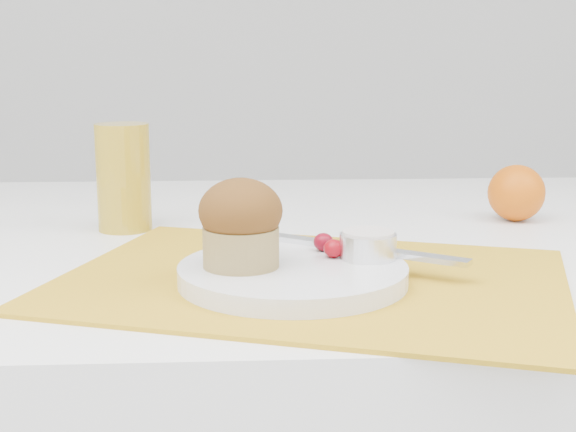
{
  "coord_description": "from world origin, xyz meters",
  "views": [
    {
      "loc": [
        -0.1,
        -0.88,
        0.96
      ],
      "look_at": [
        -0.06,
        -0.09,
        0.8
      ],
      "focal_mm": 50.0,
      "sensor_mm": 36.0,
      "label": 1
    }
  ],
  "objects": [
    {
      "name": "muffin",
      "position": [
        -0.11,
        -0.18,
        0.81
      ],
      "size": [
        0.08,
        0.08,
        0.08
      ],
      "color": "#9B824B",
      "rests_on": "plate"
    },
    {
      "name": "orange",
      "position": [
        0.24,
        0.11,
        0.79
      ],
      "size": [
        0.07,
        0.07,
        0.07
      ],
      "primitive_type": "sphere",
      "color": "#D35A07",
      "rests_on": "table"
    },
    {
      "name": "ramekin",
      "position": [
        0.01,
        -0.15,
        0.78
      ],
      "size": [
        0.06,
        0.06,
        0.02
      ],
      "primitive_type": "cylinder",
      "rotation": [
        0.0,
        0.0,
        0.21
      ],
      "color": "silver",
      "rests_on": "plate"
    },
    {
      "name": "plate",
      "position": [
        -0.06,
        -0.17,
        0.76
      ],
      "size": [
        0.24,
        0.24,
        0.02
      ],
      "primitive_type": "cylinder",
      "rotation": [
        0.0,
        0.0,
        -0.18
      ],
      "color": "silver",
      "rests_on": "placemat"
    },
    {
      "name": "butter_knife",
      "position": [
        0.01,
        -0.13,
        0.77
      ],
      "size": [
        0.18,
        0.13,
        0.01
      ],
      "primitive_type": "cube",
      "rotation": [
        0.0,
        0.0,
        -0.6
      ],
      "color": "silver",
      "rests_on": "plate"
    },
    {
      "name": "cream",
      "position": [
        0.01,
        -0.15,
        0.79
      ],
      "size": [
        0.05,
        0.05,
        0.01
      ],
      "primitive_type": "cylinder",
      "rotation": [
        0.0,
        0.0,
        0.09
      ],
      "color": "beige",
      "rests_on": "ramekin"
    },
    {
      "name": "raspberry_near",
      "position": [
        -0.03,
        -0.12,
        0.78
      ],
      "size": [
        0.02,
        0.02,
        0.02
      ],
      "primitive_type": "ellipsoid",
      "color": "#4E020C",
      "rests_on": "plate"
    },
    {
      "name": "placemat",
      "position": [
        -0.04,
        -0.16,
        0.75
      ],
      "size": [
        0.54,
        0.47,
        0.0
      ],
      "primitive_type": "cube",
      "rotation": [
        0.0,
        0.0,
        -0.32
      ],
      "color": "gold",
      "rests_on": "table"
    },
    {
      "name": "raspberry_far",
      "position": [
        -0.02,
        -0.15,
        0.78
      ],
      "size": [
        0.02,
        0.02,
        0.02
      ],
      "primitive_type": "ellipsoid",
      "color": "#620209",
      "rests_on": "plate"
    },
    {
      "name": "juice_glass",
      "position": [
        -0.25,
        0.08,
        0.81
      ],
      "size": [
        0.07,
        0.07,
        0.13
      ],
      "primitive_type": "cylinder",
      "rotation": [
        0.0,
        0.0,
        0.03
      ],
      "color": "gold",
      "rests_on": "table"
    }
  ]
}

